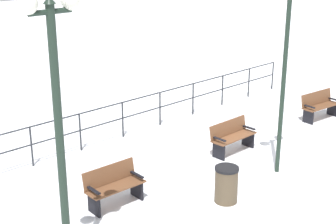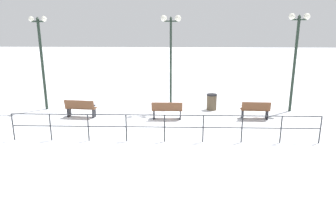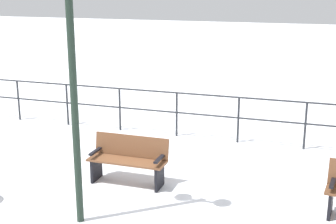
% 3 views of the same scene
% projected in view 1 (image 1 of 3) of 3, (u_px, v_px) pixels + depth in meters
% --- Properties ---
extents(ground_plane, '(80.00, 80.00, 0.00)m').
position_uv_depth(ground_plane, '(237.00, 154.00, 14.46)').
color(ground_plane, white).
rests_on(ground_plane, ground).
extents(bench_nearest, '(0.60, 1.41, 0.92)m').
position_uv_depth(bench_nearest, '(114.00, 186.00, 11.55)').
color(bench_nearest, brown).
rests_on(bench_nearest, ground).
extents(bench_second, '(0.53, 1.51, 0.90)m').
position_uv_depth(bench_second, '(232.00, 136.00, 14.46)').
color(bench_second, brown).
rests_on(bench_second, ground).
extents(bench_third, '(0.67, 1.56, 0.92)m').
position_uv_depth(bench_third, '(319.00, 105.00, 17.15)').
color(bench_third, brown).
rests_on(bench_third, ground).
extents(lamppost_near, '(0.32, 1.06, 5.05)m').
position_uv_depth(lamppost_near, '(56.00, 93.00, 8.10)').
color(lamppost_near, '#1E2D23').
rests_on(lamppost_near, ground).
extents(lamppost_middle, '(0.31, 1.03, 4.96)m').
position_uv_depth(lamppost_middle, '(287.00, 33.00, 12.20)').
color(lamppost_middle, '#1E2D23').
rests_on(lamppost_middle, ground).
extents(waterfront_railing, '(0.05, 12.44, 1.14)m').
position_uv_depth(waterfront_railing, '(160.00, 103.00, 16.48)').
color(waterfront_railing, '#26282D').
rests_on(waterfront_railing, ground).
extents(trash_bin, '(0.56, 0.56, 0.87)m').
position_uv_depth(trash_bin, '(226.00, 184.00, 11.70)').
color(trash_bin, brown).
rests_on(trash_bin, ground).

